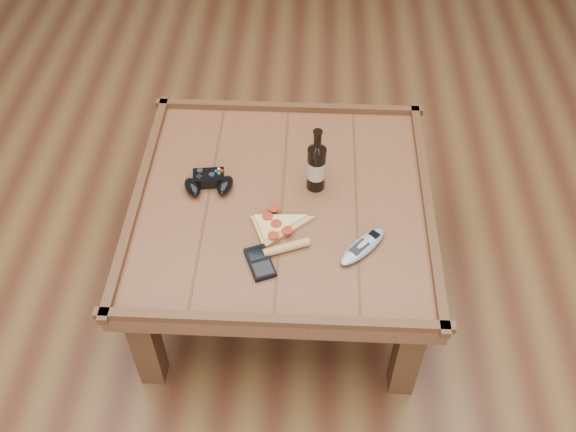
{
  "coord_description": "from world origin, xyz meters",
  "views": [
    {
      "loc": [
        0.09,
        -1.49,
        2.01
      ],
      "look_at": [
        0.03,
        -0.13,
        0.52
      ],
      "focal_mm": 40.0,
      "sensor_mm": 36.0,
      "label": 1
    }
  ],
  "objects_px": {
    "pizza_slice": "(278,229)",
    "smartphone": "(260,262)",
    "remote_control": "(363,246)",
    "coffee_table": "(282,212)",
    "beer_bottle": "(316,165)",
    "game_controller": "(209,183)"
  },
  "relations": [
    {
      "from": "beer_bottle",
      "to": "pizza_slice",
      "type": "xyz_separation_m",
      "value": [
        -0.12,
        -0.21,
        -0.09
      ]
    },
    {
      "from": "pizza_slice",
      "to": "smartphone",
      "type": "xyz_separation_m",
      "value": [
        -0.05,
        -0.14,
        -0.0
      ]
    },
    {
      "from": "coffee_table",
      "to": "remote_control",
      "type": "xyz_separation_m",
      "value": [
        0.26,
        -0.2,
        0.07
      ]
    },
    {
      "from": "coffee_table",
      "to": "remote_control",
      "type": "bearing_deg",
      "value": -37.58
    },
    {
      "from": "pizza_slice",
      "to": "remote_control",
      "type": "xyz_separation_m",
      "value": [
        0.27,
        -0.06,
        0.01
      ]
    },
    {
      "from": "coffee_table",
      "to": "beer_bottle",
      "type": "distance_m",
      "value": 0.21
    },
    {
      "from": "game_controller",
      "to": "smartphone",
      "type": "bearing_deg",
      "value": -65.67
    },
    {
      "from": "beer_bottle",
      "to": "game_controller",
      "type": "xyz_separation_m",
      "value": [
        -0.36,
        -0.02,
        -0.08
      ]
    },
    {
      "from": "game_controller",
      "to": "remote_control",
      "type": "height_order",
      "value": "game_controller"
    },
    {
      "from": "coffee_table",
      "to": "beer_bottle",
      "type": "xyz_separation_m",
      "value": [
        0.11,
        0.07,
        0.16
      ]
    },
    {
      "from": "pizza_slice",
      "to": "smartphone",
      "type": "bearing_deg",
      "value": -130.42
    },
    {
      "from": "beer_bottle",
      "to": "remote_control",
      "type": "distance_m",
      "value": 0.32
    },
    {
      "from": "beer_bottle",
      "to": "pizza_slice",
      "type": "height_order",
      "value": "beer_bottle"
    },
    {
      "from": "beer_bottle",
      "to": "remote_control",
      "type": "xyz_separation_m",
      "value": [
        0.15,
        -0.27,
        -0.08
      ]
    },
    {
      "from": "coffee_table",
      "to": "beer_bottle",
      "type": "relative_size",
      "value": 4.19
    },
    {
      "from": "remote_control",
      "to": "pizza_slice",
      "type": "bearing_deg",
      "value": -151.66
    },
    {
      "from": "beer_bottle",
      "to": "smartphone",
      "type": "xyz_separation_m",
      "value": [
        -0.16,
        -0.35,
        -0.09
      ]
    },
    {
      "from": "smartphone",
      "to": "beer_bottle",
      "type": "bearing_deg",
      "value": 42.69
    },
    {
      "from": "pizza_slice",
      "to": "remote_control",
      "type": "height_order",
      "value": "remote_control"
    },
    {
      "from": "beer_bottle",
      "to": "pizza_slice",
      "type": "relative_size",
      "value": 0.79
    },
    {
      "from": "beer_bottle",
      "to": "smartphone",
      "type": "relative_size",
      "value": 1.7
    },
    {
      "from": "coffee_table",
      "to": "smartphone",
      "type": "bearing_deg",
      "value": -100.98
    }
  ]
}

